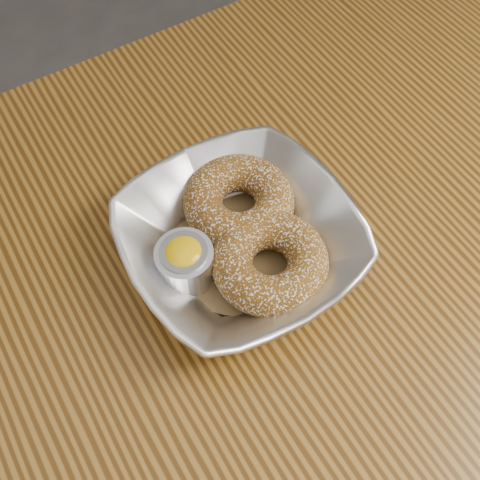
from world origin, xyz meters
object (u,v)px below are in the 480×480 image
donut_front (270,262)px  table (254,330)px  donut_back (239,202)px  serving_bowl (240,241)px  ramekin (185,261)px

donut_front → table: bearing=-157.2°
table → donut_back: size_ratio=10.40×
serving_bowl → donut_front: (0.01, -0.04, 0.00)m
table → donut_back: 0.16m
table → donut_front: size_ratio=10.48×
donut_back → donut_front: size_ratio=1.01×
table → ramekin: ramekin is taller
table → donut_front: donut_front is taller
donut_back → donut_front: (-0.01, -0.08, -0.00)m
serving_bowl → table: bearing=-101.7°
donut_front → donut_back: bearing=81.5°
ramekin → donut_back: bearing=23.0°
donut_front → ramekin: 0.08m
donut_back → table: bearing=-110.8°
serving_bowl → donut_back: bearing=60.0°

